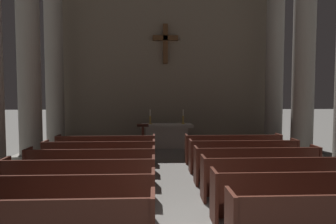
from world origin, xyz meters
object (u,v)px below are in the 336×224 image
object	(u,v)px
pew_left_row_5	(100,157)
pew_left_row_6	(106,149)
pew_left_row_3	(80,180)
pew_right_row_5	(243,156)
candlestick_right	(183,119)
column_right_third	(304,57)
pew_right_row_2	(301,195)
column_left_fourth	(54,63)
lectern	(143,139)
pew_right_row_3	(275,177)
pew_right_row_6	(233,148)
altar	(167,135)
column_left_third	(29,56)
column_right_fourth	(275,64)
pew_left_row_2	(63,199)
pew_right_row_4	(256,165)
candlestick_left	(150,119)

from	to	relation	value
pew_left_row_5	pew_left_row_6	world-z (taller)	same
pew_left_row_6	pew_left_row_3	bearing A→B (deg)	-90.00
pew_right_row_5	pew_left_row_5	bearing A→B (deg)	180.00
pew_right_row_5	candlestick_right	distance (m)	4.32
pew_left_row_5	column_right_third	world-z (taller)	column_right_third
pew_left_row_6	pew_right_row_2	bearing A→B (deg)	-47.59
pew_right_row_2	pew_right_row_5	size ratio (longest dim) A/B	1.00
column_left_fourth	lectern	distance (m)	5.15
pew_left_row_5	pew_right_row_5	world-z (taller)	same
column_right_third	pew_left_row_5	bearing A→B (deg)	-164.57
pew_right_row_2	pew_right_row_5	bearing A→B (deg)	90.00
pew_right_row_2	column_right_third	size ratio (longest dim) A/B	0.43
pew_left_row_3	pew_right_row_3	xyz separation A→B (m)	(4.16, 0.00, 0.00)
pew_right_row_6	column_left_fourth	distance (m)	8.24
pew_left_row_5	column_right_third	distance (m)	7.78
pew_left_row_5	pew_left_row_6	xyz separation A→B (m)	(0.00, 1.14, 0.00)
pew_right_row_6	candlestick_right	xyz separation A→B (m)	(-1.38, 2.89, 0.73)
column_right_third	lectern	world-z (taller)	column_right_third
lectern	pew_right_row_2	bearing A→B (deg)	-64.02
pew_left_row_5	pew_left_row_6	size ratio (longest dim) A/B	1.00
pew_left_row_5	column_left_fourth	size ratio (longest dim) A/B	0.43
pew_left_row_3	pew_right_row_3	size ratio (longest dim) A/B	1.00
altar	pew_left_row_3	bearing A→B (deg)	-108.26
column_left_third	altar	size ratio (longest dim) A/B	3.34
column_right_fourth	pew_right_row_3	bearing A→B (deg)	-111.87
candlestick_right	pew_left_row_3	bearing A→B (deg)	-113.79
pew_left_row_3	column_right_third	size ratio (longest dim) A/B	0.43
pew_left_row_2	pew_right_row_6	size ratio (longest dim) A/B	1.00
pew_right_row_4	lectern	world-z (taller)	lectern
altar	lectern	distance (m)	1.54
pew_left_row_5	pew_left_row_6	bearing A→B (deg)	90.00
pew_right_row_3	candlestick_right	bearing A→B (deg)	102.35
pew_left_row_6	column_right_fourth	bearing A→B (deg)	25.81
lectern	column_right_third	bearing A→B (deg)	-9.23
pew_right_row_2	pew_left_row_3	bearing A→B (deg)	164.69
pew_left_row_2	column_left_third	size ratio (longest dim) A/B	0.43
pew_left_row_3	column_left_fourth	world-z (taller)	column_left_fourth
column_left_fourth	candlestick_left	size ratio (longest dim) A/B	11.84
pew_left_row_5	candlestick_left	xyz separation A→B (m)	(1.38, 4.03, 0.73)
column_left_fourth	lectern	size ratio (longest dim) A/B	6.37
pew_right_row_6	pew_right_row_3	bearing A→B (deg)	-90.00
pew_left_row_5	candlestick_left	distance (m)	4.32
column_left_third	lectern	world-z (taller)	column_left_third
column_left_third	candlestick_left	world-z (taller)	column_left_third
pew_right_row_5	pew_right_row_4	bearing A→B (deg)	-90.00
pew_left_row_2	pew_left_row_6	xyz separation A→B (m)	(0.00, 4.56, 0.00)
pew_right_row_3	pew_right_row_6	bearing A→B (deg)	90.00
pew_right_row_5	candlestick_right	world-z (taller)	candlestick_right
pew_left_row_3	pew_right_row_6	xyz separation A→B (m)	(4.16, 3.42, 0.00)
pew_right_row_3	column_left_third	world-z (taller)	column_left_third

